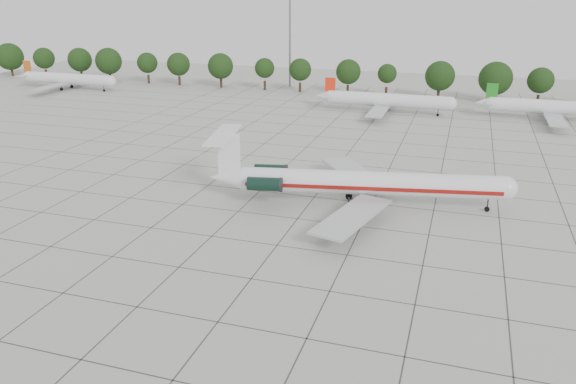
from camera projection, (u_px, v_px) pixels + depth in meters
name	position (u px, v px, depth m)	size (l,w,h in m)	color
ground	(298.00, 219.00, 69.97)	(260.00, 260.00, 0.00)	#B0B0A8
apron_joints	(327.00, 181.00, 83.37)	(170.00, 170.00, 0.02)	#383838
main_airliner	(354.00, 182.00, 72.94)	(39.43, 30.72, 9.33)	silver
bg_airliner_a	(68.00, 79.00, 155.65)	(28.24, 27.20, 7.40)	silver
bg_airliner_c	(387.00, 100.00, 126.78)	(28.24, 27.20, 7.40)	silver
bg_airliner_d	(556.00, 108.00, 119.15)	(28.24, 27.20, 7.40)	silver
tree_line	(348.00, 72.00, 147.19)	(249.86, 8.44, 10.22)	#332114
floodlight_mast	(290.00, 35.00, 155.78)	(1.60, 1.60, 25.45)	slate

